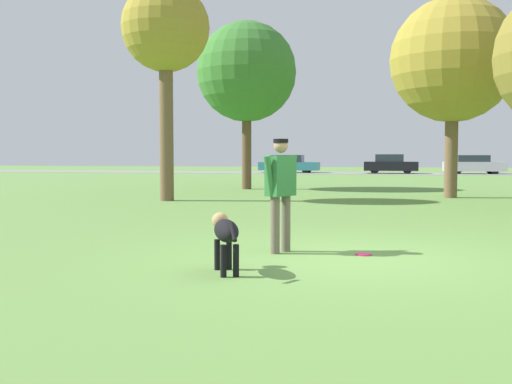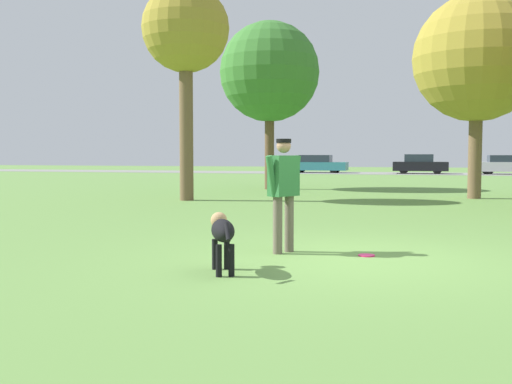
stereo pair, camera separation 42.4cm
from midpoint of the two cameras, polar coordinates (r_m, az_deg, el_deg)
The scene contains 11 objects.
ground_plane at distance 8.02m, azimuth 10.02°, elevation -6.35°, with size 120.00×120.00×0.00m, color #608C42.
far_road_strip at distance 45.16m, azimuth 14.58°, elevation 1.71°, with size 120.00×6.00×0.01m.
person at distance 8.36m, azimuth 4.10°, elevation 0.61°, with size 0.42×0.66×1.60m.
dog at distance 7.01m, azimuth -1.50°, elevation -3.84°, with size 0.59×1.04×0.67m.
frisbee at distance 8.34m, azimuth 11.92°, elevation -5.93°, with size 0.23×0.23×0.02m.
tree_mid_center at distance 20.27m, azimuth 20.90°, elevation 11.78°, with size 3.94×3.94×6.34m.
tree_far_left at distance 24.19m, azimuth 1.81°, elevation 11.33°, with size 3.96×3.96×6.64m.
tree_near_left at distance 18.49m, azimuth -6.05°, elevation 14.90°, with size 2.61×2.61×6.43m.
parked_car_teal at distance 45.97m, azimuth 6.08°, elevation 2.65°, with size 4.55×1.83×1.36m.
parked_car_black at distance 44.92m, azimuth 15.63°, elevation 2.55°, with size 3.86×1.84×1.41m.
parked_car_silver at distance 45.67m, azimuth 22.97°, elevation 2.39°, with size 4.25×1.96×1.35m.
Camera 2 is at (0.95, -7.82, 1.37)m, focal length 42.00 mm.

